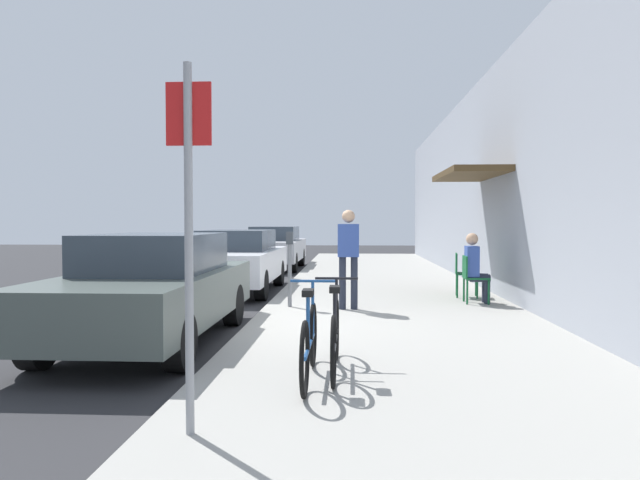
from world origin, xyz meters
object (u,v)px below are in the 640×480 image
parking_meter (290,263)px  seated_patron_0 (475,265)px  bicycle_1 (309,342)px  cafe_chair_1 (463,272)px  parked_car_2 (275,247)px  cafe_chair_0 (472,276)px  parked_car_0 (153,287)px  street_sign (189,219)px  bicycle_0 (335,336)px  pedestrian_standing (348,251)px  parked_car_1 (237,260)px

parking_meter → seated_patron_0: (3.36, 0.62, -0.07)m
bicycle_1 → cafe_chair_1: size_ratio=1.97×
parked_car_2 → cafe_chair_1: bearing=-58.2°
parked_car_2 → cafe_chair_0: parked_car_2 is taller
parking_meter → cafe_chair_0: (3.30, 0.63, -0.26)m
bicycle_1 → cafe_chair_0: 5.81m
cafe_chair_0 → seated_patron_0: 0.20m
parked_car_2 → parked_car_0: bearing=-90.0°
parking_meter → street_sign: (-0.05, -5.94, 0.75)m
parked_car_0 → bicycle_0: size_ratio=2.57×
parked_car_0 → cafe_chair_1: 6.27m
cafe_chair_0 → pedestrian_standing: size_ratio=0.51×
bicycle_0 → cafe_chair_0: size_ratio=1.97×
parked_car_2 → cafe_chair_1: parked_car_2 is taller
bicycle_1 → bicycle_0: bearing=50.5°
street_sign → bicycle_1: (0.74, 1.38, -1.16)m
bicycle_0 → bicycle_1: 0.37m
parked_car_1 → street_sign: size_ratio=1.69×
parking_meter → cafe_chair_0: 3.37m
parked_car_0 → parked_car_1: size_ratio=1.00×
cafe_chair_0 → street_sign: bearing=-117.0°
parking_meter → cafe_chair_0: parking_meter is taller
parking_meter → bicycle_0: bearing=-77.8°
parked_car_1 → pedestrian_standing: pedestrian_standing is taller
bicycle_0 → parked_car_2: bearing=100.3°
parked_car_1 → cafe_chair_0: (4.85, -2.32, -0.12)m
parked_car_0 → seated_patron_0: bearing=32.5°
cafe_chair_0 → parking_meter: bearing=-169.3°
street_sign → cafe_chair_1: (3.35, 7.41, -1.02)m
parked_car_0 → parked_car_1: parked_car_0 is taller
parked_car_2 → seated_patron_0: (4.91, -8.68, 0.06)m
parked_car_1 → bicycle_1: (2.24, -7.51, -0.26)m
parking_meter → seated_patron_0: parking_meter is taller
seated_patron_0 → pedestrian_standing: (-2.32, -0.86, 0.30)m
parked_car_1 → bicycle_0: size_ratio=2.57×
seated_patron_0 → bicycle_0: bearing=-116.4°
pedestrian_standing → cafe_chair_1: bearing=37.0°
bicycle_1 → pedestrian_standing: 4.38m
seated_patron_0 → street_sign: bearing=-117.4°
parked_car_1 → cafe_chair_0: parked_car_1 is taller
bicycle_0 → bicycle_1: bearing=-129.5°
street_sign → bicycle_1: size_ratio=1.52×
parked_car_1 → pedestrian_standing: 4.12m
cafe_chair_1 → pedestrian_standing: pedestrian_standing is taller
street_sign → parking_meter: bearing=89.5°
parking_meter → cafe_chair_0: size_ratio=1.52×
cafe_chair_0 → seated_patron_0: (0.06, -0.00, 0.19)m
seated_patron_0 → cafe_chair_0: bearing=177.8°
cafe_chair_0 → seated_patron_0: size_ratio=0.67×
parked_car_2 → cafe_chair_1: 9.21m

